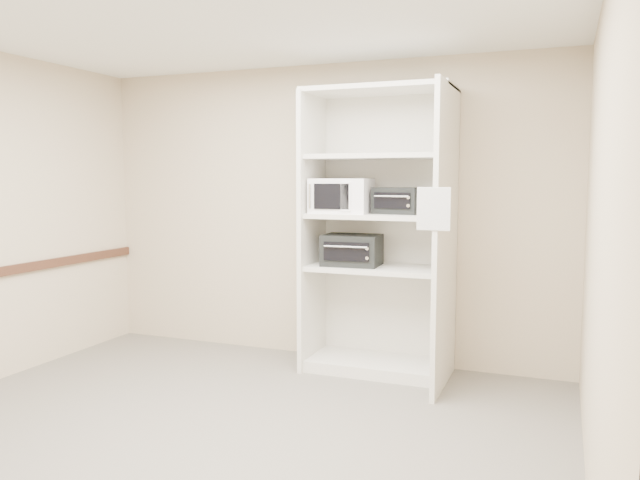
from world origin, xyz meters
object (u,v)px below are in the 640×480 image
(toaster_oven_upper, at_px, (399,201))
(shelving_unit, at_px, (384,242))
(microwave, at_px, (342,196))
(toaster_oven_lower, at_px, (352,250))

(toaster_oven_upper, bearing_deg, shelving_unit, -157.34)
(microwave, xyz_separation_m, toaster_oven_lower, (0.09, 0.01, -0.47))
(microwave, distance_m, toaster_oven_upper, 0.49)
(shelving_unit, bearing_deg, toaster_oven_lower, -172.74)
(shelving_unit, distance_m, toaster_oven_lower, 0.28)
(shelving_unit, xyz_separation_m, toaster_oven_lower, (-0.27, -0.03, -0.08))
(toaster_oven_upper, bearing_deg, toaster_oven_lower, -163.19)
(toaster_oven_upper, bearing_deg, microwave, -164.10)
(microwave, bearing_deg, shelving_unit, 4.66)
(toaster_oven_upper, distance_m, toaster_oven_lower, 0.58)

